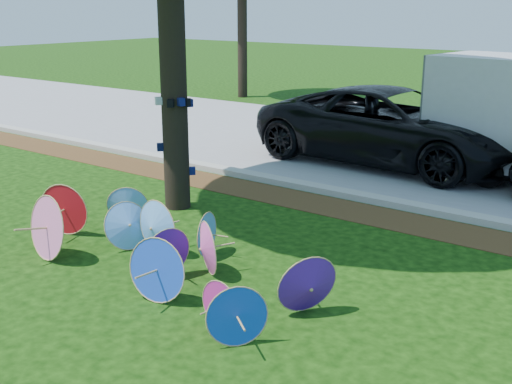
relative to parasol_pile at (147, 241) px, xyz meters
The scene contains 6 objects.
ground 0.85m from the parasol_pile, 64.02° to the right, with size 90.00×90.00×0.00m, color black.
mulch_strip 3.85m from the parasol_pile, 85.06° to the left, with size 90.00×1.00×0.01m, color #472D16.
curb 4.54m from the parasol_pile, 85.82° to the left, with size 90.00×0.30×0.12m, color #B7B5AD.
street 8.69m from the parasol_pile, 87.82° to the left, with size 90.00×8.00×0.01m, color gray.
parasol_pile is the anchor object (origin of this frame).
black_van 7.42m from the parasol_pile, 89.66° to the left, with size 2.76×5.99×1.67m, color black.
Camera 1 is at (5.62, -4.88, 3.41)m, focal length 45.00 mm.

